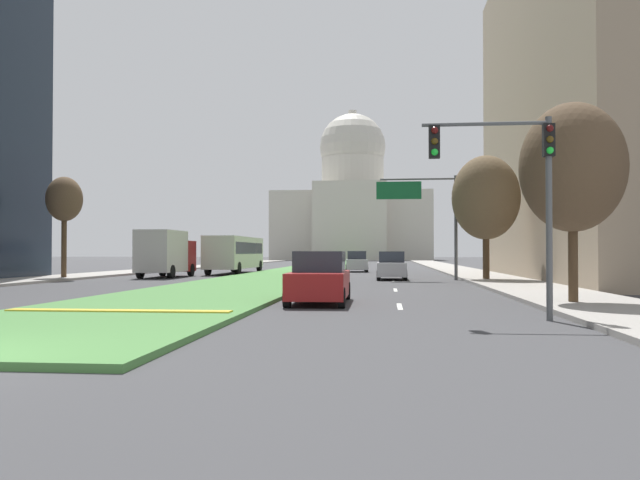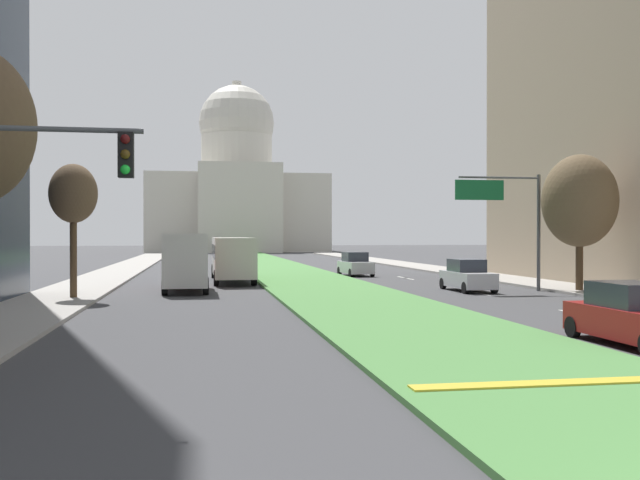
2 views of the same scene
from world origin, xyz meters
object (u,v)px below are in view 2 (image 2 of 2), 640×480
at_px(street_tree_left_mid, 73,195).
at_px(city_bus, 232,255).
at_px(traffic_light_near_left, 10,197).
at_px(sedan_midblock, 467,276).
at_px(box_truck_delivery, 186,261).
at_px(capitol_building, 237,190).
at_px(sedan_lead_stopped, 634,316).
at_px(sedan_distant, 355,265).
at_px(street_tree_right_mid, 580,201).
at_px(overhead_guide_sign, 509,208).

height_order(street_tree_left_mid, city_bus, street_tree_left_mid).
relative_size(traffic_light_near_left, sedan_midblock, 1.19).
distance_m(street_tree_left_mid, box_truck_delivery, 7.43).
xyz_separation_m(capitol_building, box_truck_delivery, (-7.86, -97.86, -10.25)).
height_order(sedan_lead_stopped, city_bus, city_bus).
height_order(capitol_building, box_truck_delivery, capitol_building).
relative_size(sedan_distant, city_bus, 0.39).
bearing_deg(box_truck_delivery, sedan_lead_stopped, -58.81).
bearing_deg(sedan_midblock, street_tree_right_mid, -20.57).
height_order(traffic_light_near_left, overhead_guide_sign, overhead_guide_sign).
height_order(overhead_guide_sign, city_bus, overhead_guide_sign).
bearing_deg(street_tree_right_mid, box_truck_delivery, 169.15).
bearing_deg(city_bus, sedan_lead_stopped, -71.38).
bearing_deg(overhead_guide_sign, sedan_distant, 107.48).
distance_m(box_truck_delivery, city_bus, 8.78).
distance_m(capitol_building, traffic_light_near_left, 124.34).
bearing_deg(sedan_midblock, box_truck_delivery, 172.84).
bearing_deg(street_tree_left_mid, traffic_light_near_left, -83.25).
xyz_separation_m(sedan_lead_stopped, city_bus, (-9.93, 29.47, 0.94)).
height_order(capitol_building, street_tree_left_mid, capitol_building).
bearing_deg(sedan_lead_stopped, box_truck_delivery, 121.19).
xyz_separation_m(overhead_guide_sign, street_tree_right_mid, (3.38, -1.50, 0.34)).
bearing_deg(box_truck_delivery, sedan_distant, 47.47).
distance_m(capitol_building, overhead_guide_sign, 101.13).
bearing_deg(capitol_building, street_tree_right_mid, -82.65).
bearing_deg(city_bus, traffic_light_near_left, -99.24).
distance_m(street_tree_right_mid, sedan_midblock, 7.24).
bearing_deg(sedan_distant, box_truck_delivery, -132.53).
distance_m(sedan_lead_stopped, city_bus, 31.11).
height_order(street_tree_left_mid, sedan_lead_stopped, street_tree_left_mid).
distance_m(overhead_guide_sign, sedan_distant, 17.39).
relative_size(street_tree_left_mid, box_truck_delivery, 1.02).
bearing_deg(overhead_guide_sign, traffic_light_near_left, -131.09).
xyz_separation_m(sedan_midblock, city_bus, (-12.55, 10.23, 0.94)).
xyz_separation_m(capitol_building, sedan_distant, (4.67, -84.20, -11.08)).
xyz_separation_m(overhead_guide_sign, box_truck_delivery, (-17.63, 2.53, -2.94)).
height_order(sedan_distant, box_truck_delivery, box_truck_delivery).
height_order(street_tree_left_mid, sedan_midblock, street_tree_left_mid).
relative_size(overhead_guide_sign, sedan_lead_stopped, 1.43).
xyz_separation_m(overhead_guide_sign, sedan_midblock, (-2.18, 0.59, -3.79)).
relative_size(sedan_lead_stopped, box_truck_delivery, 0.71).
bearing_deg(traffic_light_near_left, overhead_guide_sign, 48.91).
xyz_separation_m(capitol_building, traffic_light_near_left, (-10.50, -123.63, -8.13)).
bearing_deg(sedan_lead_stopped, traffic_light_near_left, -163.49).
xyz_separation_m(sedan_midblock, box_truck_delivery, (-15.44, 1.94, 0.85)).
bearing_deg(sedan_lead_stopped, sedan_distant, 90.49).
bearing_deg(street_tree_right_mid, traffic_light_near_left, -137.40).
bearing_deg(sedan_distant, capitol_building, 93.17).
bearing_deg(street_tree_right_mid, city_bus, 145.78).
distance_m(street_tree_right_mid, box_truck_delivery, 21.64).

